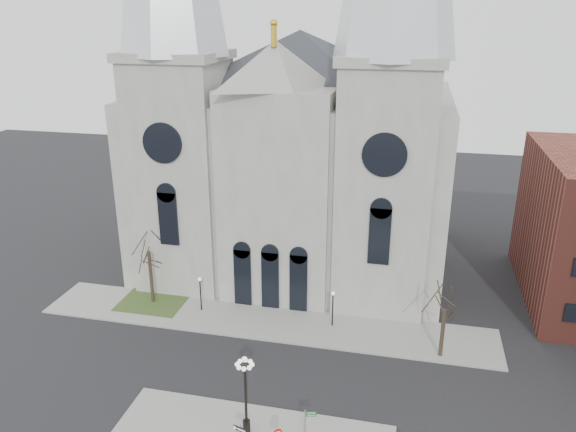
# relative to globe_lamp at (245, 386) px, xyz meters

# --- Properties ---
(ground) EXTENTS (160.00, 160.00, 0.00)m
(ground) POSITION_rel_globe_lamp_xyz_m (-2.56, 2.65, -3.70)
(ground) COLOR black
(ground) RESTS_ON ground
(sidewalk_far) EXTENTS (40.00, 6.00, 0.14)m
(sidewalk_far) POSITION_rel_globe_lamp_xyz_m (-2.56, 13.65, -3.63)
(sidewalk_far) COLOR gray
(sidewalk_far) RESTS_ON ground
(grass_patch) EXTENTS (6.00, 5.00, 0.18)m
(grass_patch) POSITION_rel_globe_lamp_xyz_m (-13.56, 14.65, -3.61)
(grass_patch) COLOR #30481F
(grass_patch) RESTS_ON ground
(cathedral) EXTENTS (33.00, 26.66, 54.00)m
(cathedral) POSITION_rel_globe_lamp_xyz_m (-2.56, 25.51, 14.78)
(cathedral) COLOR gray
(cathedral) RESTS_ON ground
(tree_left) EXTENTS (3.20, 3.20, 7.50)m
(tree_left) POSITION_rel_globe_lamp_xyz_m (-13.56, 14.65, 1.88)
(tree_left) COLOR black
(tree_left) RESTS_ON ground
(tree_right) EXTENTS (3.20, 3.20, 6.00)m
(tree_right) POSITION_rel_globe_lamp_xyz_m (12.44, 11.65, 0.76)
(tree_right) COLOR black
(tree_right) RESTS_ON ground
(ped_lamp_left) EXTENTS (0.32, 0.32, 3.26)m
(ped_lamp_left) POSITION_rel_globe_lamp_xyz_m (-8.56, 14.15, -1.37)
(ped_lamp_left) COLOR black
(ped_lamp_left) RESTS_ON sidewalk_far
(ped_lamp_right) EXTENTS (0.32, 0.32, 3.26)m
(ped_lamp_right) POSITION_rel_globe_lamp_xyz_m (3.44, 14.15, -1.37)
(ped_lamp_right) COLOR black
(ped_lamp_right) RESTS_ON sidewalk_far
(globe_lamp) EXTENTS (1.43, 1.43, 5.67)m
(globe_lamp) POSITION_rel_globe_lamp_xyz_m (0.00, 0.00, 0.00)
(globe_lamp) COLOR black
(globe_lamp) RESTS_ON sidewalk_near
(street_name_sign) EXTENTS (0.73, 0.21, 2.32)m
(street_name_sign) POSITION_rel_globe_lamp_xyz_m (3.91, 0.08, -2.20)
(street_name_sign) COLOR slate
(street_name_sign) RESTS_ON sidewalk_near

